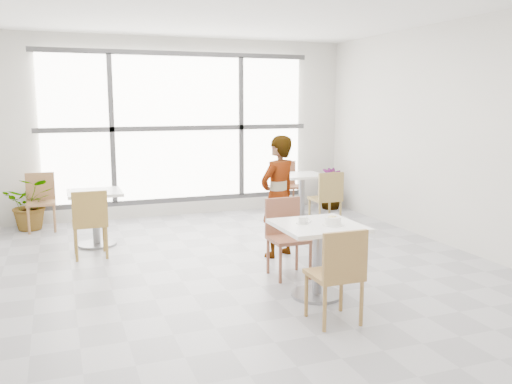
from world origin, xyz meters
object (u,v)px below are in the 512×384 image
object	(u,v)px
coffee_cup	(303,221)
bg_chair_left_far	(41,197)
chair_near	(339,270)
plant_right	(331,189)
main_table	(317,246)
plant_left	(31,204)
bg_chair_left_near	(90,219)
bg_table_left	(95,210)
oatmeal_bowl	(333,221)
bg_table_right	(302,190)
bg_chair_right_far	(287,182)
person	(278,197)
bg_chair_right_near	(328,195)
chair_far	(286,231)

from	to	relation	value
coffee_cup	bg_chair_left_far	size ratio (longest dim) A/B	0.18
chair_near	plant_right	xyz separation A→B (m)	(2.42, 4.64, -0.13)
main_table	plant_left	bearing A→B (deg)	124.29
main_table	bg_chair_left_near	xyz separation A→B (m)	(-2.05, 2.19, -0.02)
chair_near	plant_left	bearing A→B (deg)	-61.10
bg_table_left	oatmeal_bowl	bearing A→B (deg)	-54.75
bg_table_right	plant_right	world-z (taller)	bg_table_right
oatmeal_bowl	bg_chair_right_far	size ratio (longest dim) A/B	0.24
coffee_cup	person	world-z (taller)	person
chair_near	bg_chair_right_near	distance (m)	3.79
person	bg_table_left	xyz separation A→B (m)	(-2.13, 1.33, -0.28)
person	bg_table_left	distance (m)	2.53
plant_right	coffee_cup	bearing A→B (deg)	-121.76
chair_far	oatmeal_bowl	bearing A→B (deg)	-81.54
coffee_cup	bg_chair_left_near	xyz separation A→B (m)	(-1.92, 2.12, -0.28)
bg_chair_right_far	bg_chair_right_near	bearing A→B (deg)	-88.46
plant_right	oatmeal_bowl	bearing A→B (deg)	-118.05
chair_far	coffee_cup	bearing A→B (deg)	-100.00
bg_chair_left_near	oatmeal_bowl	bearing A→B (deg)	133.40
chair_far	oatmeal_bowl	xyz separation A→B (m)	(0.13, -0.85, 0.29)
main_table	bg_chair_left_far	bearing A→B (deg)	123.28
main_table	bg_chair_right_near	world-z (taller)	bg_chair_right_near
main_table	chair_near	world-z (taller)	chair_near
bg_chair_left_far	person	bearing A→B (deg)	-42.14
bg_table_right	bg_chair_right_near	bearing A→B (deg)	-80.61
bg_chair_left_near	bg_chair_right_near	world-z (taller)	same
chair_near	chair_far	world-z (taller)	same
chair_far	bg_table_right	size ratio (longest dim) A/B	1.16
person	bg_table_right	distance (m)	2.30
main_table	oatmeal_bowl	world-z (taller)	oatmeal_bowl
bg_chair_left_near	plant_right	world-z (taller)	bg_chair_left_near
coffee_cup	person	distance (m)	1.44
bg_chair_right_far	plant_left	bearing A→B (deg)	-178.90
plant_left	bg_chair_right_near	bearing A→B (deg)	-18.04
bg_chair_left_near	plant_right	bearing A→B (deg)	-157.83
plant_left	bg_chair_right_far	bearing A→B (deg)	1.10
oatmeal_bowl	chair_far	bearing A→B (deg)	98.46
main_table	bg_chair_right_near	bearing A→B (deg)	60.31
coffee_cup	bg_chair_right_near	size ratio (longest dim) A/B	0.18
chair_far	bg_table_right	world-z (taller)	chair_far
oatmeal_bowl	bg_chair_right_far	distance (m)	4.51
chair_far	plant_right	bearing A→B (deg)	54.46
bg_chair_left_far	bg_chair_right_far	distance (m)	4.15
bg_table_left	bg_chair_right_near	bearing A→B (deg)	-1.85
bg_table_right	bg_chair_right_far	world-z (taller)	bg_chair_right_far
chair_near	bg_chair_left_near	size ratio (longest dim) A/B	1.00
bg_chair_right_near	plant_right	world-z (taller)	bg_chair_right_near
bg_chair_right_near	bg_table_left	bearing A→B (deg)	-1.85
bg_table_left	plant_right	world-z (taller)	bg_table_left
bg_chair_right_near	oatmeal_bowl	bearing A→B (deg)	63.00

